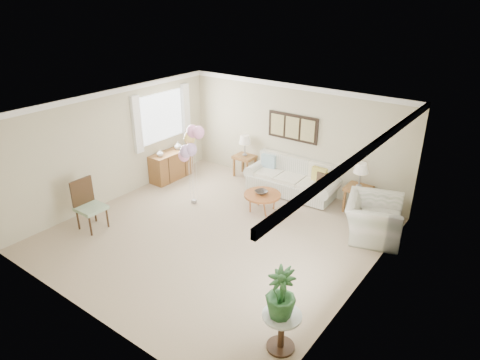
{
  "coord_description": "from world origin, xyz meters",
  "views": [
    {
      "loc": [
        4.89,
        -5.8,
        4.63
      ],
      "look_at": [
        0.16,
        0.6,
        1.05
      ],
      "focal_mm": 32.0,
      "sensor_mm": 36.0,
      "label": 1
    }
  ],
  "objects": [
    {
      "name": "accent_chair",
      "position": [
        -2.32,
        -1.34,
        0.56
      ],
      "size": [
        0.53,
        0.53,
        1.07
      ],
      "color": "#89A483",
      "rests_on": "ground"
    },
    {
      "name": "lamp_right",
      "position": [
        1.91,
        2.67,
        1.04
      ],
      "size": [
        0.32,
        0.32,
        0.57
      ],
      "color": "gray",
      "rests_on": "end_table_right"
    },
    {
      "name": "side_table",
      "position": [
        2.66,
        -1.82,
        0.45
      ],
      "size": [
        0.55,
        0.55,
        0.59
      ],
      "color": "silver",
      "rests_on": "ground"
    },
    {
      "name": "room_shell",
      "position": [
        -0.11,
        0.09,
        1.63
      ],
      "size": [
        6.04,
        6.04,
        2.6
      ],
      "color": "#BDB591",
      "rests_on": "ground"
    },
    {
      "name": "credenza",
      "position": [
        -2.76,
        1.5,
        0.37
      ],
      "size": [
        0.46,
        1.2,
        0.74
      ],
      "color": "olive",
      "rests_on": "ground"
    },
    {
      "name": "balloon_cluster",
      "position": [
        -1.32,
        0.75,
        1.49
      ],
      "size": [
        0.59,
        0.48,
        1.91
      ],
      "color": "gray",
      "rests_on": "ground"
    },
    {
      "name": "potted_plant",
      "position": [
        2.64,
        -1.85,
        0.97
      ],
      "size": [
        0.52,
        0.52,
        0.74
      ],
      "primitive_type": "imported",
      "rotation": [
        0.0,
        0.0,
        -0.3
      ],
      "color": "#214622",
      "rests_on": "side_table"
    },
    {
      "name": "coffee_table",
      "position": [
        0.19,
        1.41,
        0.39
      ],
      "size": [
        0.83,
        0.83,
        0.42
      ],
      "color": "brown",
      "rests_on": "ground"
    },
    {
      "name": "armchair",
      "position": [
        2.58,
        1.85,
        0.4
      ],
      "size": [
        1.37,
        1.48,
        0.79
      ],
      "primitive_type": "imported",
      "rotation": [
        0.0,
        0.0,
        1.86
      ],
      "color": "silver",
      "rests_on": "ground"
    },
    {
      "name": "vase_white",
      "position": [
        -2.74,
        1.13,
        0.83
      ],
      "size": [
        0.19,
        0.19,
        0.18
      ],
      "primitive_type": "imported",
      "rotation": [
        0.0,
        0.0,
        -0.12
      ],
      "color": "silver",
      "rests_on": "credenza"
    },
    {
      "name": "end_table_left",
      "position": [
        -1.3,
        2.79,
        0.49
      ],
      "size": [
        0.53,
        0.49,
        0.58
      ],
      "color": "olive",
      "rests_on": "ground"
    },
    {
      "name": "ground_plane",
      "position": [
        0.0,
        0.0,
        0.0
      ],
      "size": [
        6.0,
        6.0,
        0.0
      ],
      "primitive_type": "plane",
      "color": "tan"
    },
    {
      "name": "vase_sage",
      "position": [
        -2.74,
        1.78,
        0.84
      ],
      "size": [
        0.22,
        0.22,
        0.21
      ],
      "primitive_type": "imported",
      "rotation": [
        0.0,
        0.0,
        0.09
      ],
      "color": "#B4B4B3",
      "rests_on": "credenza"
    },
    {
      "name": "wall_art_triptych",
      "position": [
        0.0,
        2.96,
        1.55
      ],
      "size": [
        1.35,
        0.06,
        0.65
      ],
      "color": "black",
      "rests_on": "ground"
    },
    {
      "name": "lamp_left",
      "position": [
        -1.3,
        2.79,
        1.01
      ],
      "size": [
        0.32,
        0.32,
        0.56
      ],
      "color": "gray",
      "rests_on": "end_table_left"
    },
    {
      "name": "end_table_right",
      "position": [
        1.91,
        2.67,
        0.5
      ],
      "size": [
        0.55,
        0.5,
        0.6
      ],
      "color": "olive",
      "rests_on": "ground"
    },
    {
      "name": "sofa",
      "position": [
        0.27,
        2.62,
        0.34
      ],
      "size": [
        2.35,
        0.95,
        0.86
      ],
      "color": "silver",
      "rests_on": "ground"
    },
    {
      "name": "decor_bowl",
      "position": [
        0.16,
        1.41,
        0.46
      ],
      "size": [
        0.35,
        0.35,
        0.07
      ],
      "primitive_type": "imported",
      "rotation": [
        0.0,
        0.0,
        -0.34
      ],
      "color": "#2E2823",
      "rests_on": "coffee_table"
    }
  ]
}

